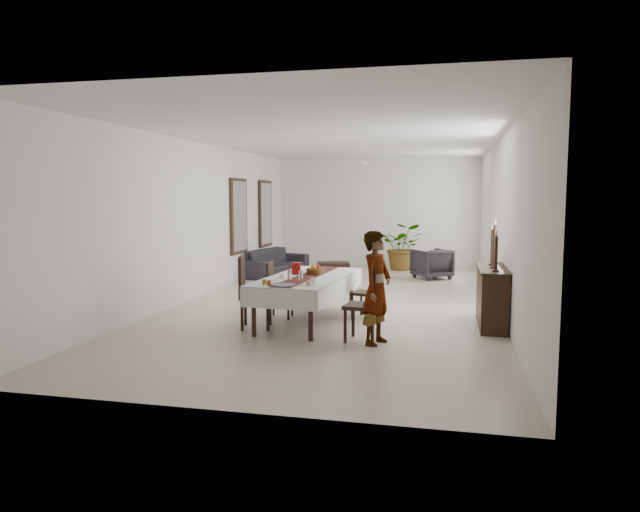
# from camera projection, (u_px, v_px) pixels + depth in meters

# --- Properties ---
(floor) EXTENTS (6.00, 12.00, 0.00)m
(floor) POSITION_uv_depth(u_px,v_px,m) (340.00, 301.00, 11.38)
(floor) COLOR beige
(floor) RESTS_ON ground
(ceiling) EXTENTS (6.00, 12.00, 0.02)m
(ceiling) POSITION_uv_depth(u_px,v_px,m) (341.00, 139.00, 11.05)
(ceiling) COLOR white
(ceiling) RESTS_ON wall_back
(wall_back) EXTENTS (6.00, 0.02, 3.20)m
(wall_back) POSITION_uv_depth(u_px,v_px,m) (377.00, 213.00, 17.04)
(wall_back) COLOR white
(wall_back) RESTS_ON floor
(wall_front) EXTENTS (6.00, 0.02, 3.20)m
(wall_front) POSITION_uv_depth(u_px,v_px,m) (225.00, 248.00, 5.39)
(wall_front) COLOR white
(wall_front) RESTS_ON floor
(wall_left) EXTENTS (0.02, 12.00, 3.20)m
(wall_left) POSITION_uv_depth(u_px,v_px,m) (199.00, 220.00, 11.87)
(wall_left) COLOR white
(wall_left) RESTS_ON floor
(wall_right) EXTENTS (0.02, 12.00, 3.20)m
(wall_right) POSITION_uv_depth(u_px,v_px,m) (500.00, 223.00, 10.56)
(wall_right) COLOR white
(wall_right) RESTS_ON floor
(dining_table_top) EXTENTS (1.23, 2.52, 0.05)m
(dining_table_top) POSITION_uv_depth(u_px,v_px,m) (307.00, 278.00, 9.41)
(dining_table_top) COLOR black
(dining_table_top) RESTS_ON table_leg_fl
(table_leg_fl) EXTENTS (0.08, 0.08, 0.71)m
(table_leg_fl) POSITION_uv_depth(u_px,v_px,m) (254.00, 313.00, 8.48)
(table_leg_fl) COLOR black
(table_leg_fl) RESTS_ON floor
(table_leg_fr) EXTENTS (0.08, 0.08, 0.71)m
(table_leg_fr) POSITION_uv_depth(u_px,v_px,m) (311.00, 317.00, 8.21)
(table_leg_fr) COLOR black
(table_leg_fr) RESTS_ON floor
(table_leg_bl) EXTENTS (0.08, 0.08, 0.71)m
(table_leg_bl) POSITION_uv_depth(u_px,v_px,m) (305.00, 289.00, 10.68)
(table_leg_bl) COLOR black
(table_leg_bl) RESTS_ON floor
(table_leg_br) EXTENTS (0.08, 0.08, 0.71)m
(table_leg_br) POSITION_uv_depth(u_px,v_px,m) (351.00, 291.00, 10.41)
(table_leg_br) COLOR black
(table_leg_br) RESTS_ON floor
(tablecloth_top) EXTENTS (1.43, 2.72, 0.01)m
(tablecloth_top) POSITION_uv_depth(u_px,v_px,m) (307.00, 277.00, 9.40)
(tablecloth_top) COLOR silver
(tablecloth_top) RESTS_ON dining_table_top
(tablecloth_drape_left) EXTENTS (0.25, 2.61, 0.30)m
(tablecloth_drape_left) POSITION_uv_depth(u_px,v_px,m) (274.00, 284.00, 9.60)
(tablecloth_drape_left) COLOR silver
(tablecloth_drape_left) RESTS_ON dining_table_top
(tablecloth_drape_right) EXTENTS (0.25, 2.61, 0.30)m
(tablecloth_drape_right) POSITION_uv_depth(u_px,v_px,m) (342.00, 287.00, 9.24)
(tablecloth_drape_right) COLOR white
(tablecloth_drape_right) RESTS_ON dining_table_top
(tablecloth_drape_near) EXTENTS (1.20, 0.12, 0.30)m
(tablecloth_drape_near) POSITION_uv_depth(u_px,v_px,m) (278.00, 299.00, 8.18)
(tablecloth_drape_near) COLOR silver
(tablecloth_drape_near) RESTS_ON dining_table_top
(tablecloth_drape_far) EXTENTS (1.20, 0.12, 0.30)m
(tablecloth_drape_far) POSITION_uv_depth(u_px,v_px,m) (330.00, 275.00, 10.66)
(tablecloth_drape_far) COLOR silver
(tablecloth_drape_far) RESTS_ON dining_table_top
(table_runner) EXTENTS (0.58, 2.56, 0.00)m
(table_runner) POSITION_uv_depth(u_px,v_px,m) (307.00, 276.00, 9.40)
(table_runner) COLOR #5B241A
(table_runner) RESTS_ON tablecloth_top
(red_pitcher) EXTENTS (0.17, 0.17, 0.20)m
(red_pitcher) POSITION_uv_depth(u_px,v_px,m) (296.00, 268.00, 9.61)
(red_pitcher) COLOR maroon
(red_pitcher) RESTS_ON tablecloth_top
(pitcher_handle) EXTENTS (0.12, 0.03, 0.12)m
(pitcher_handle) POSITION_uv_depth(u_px,v_px,m) (291.00, 268.00, 9.64)
(pitcher_handle) COLOR maroon
(pitcher_handle) RESTS_ON red_pitcher
(wine_glass_near) EXTENTS (0.07, 0.07, 0.17)m
(wine_glass_near) POSITION_uv_depth(u_px,v_px,m) (301.00, 277.00, 8.73)
(wine_glass_near) COLOR white
(wine_glass_near) RESTS_ON tablecloth_top
(wine_glass_mid) EXTENTS (0.07, 0.07, 0.17)m
(wine_glass_mid) POSITION_uv_depth(u_px,v_px,m) (290.00, 275.00, 8.89)
(wine_glass_mid) COLOR white
(wine_glass_mid) RESTS_ON tablecloth_top
(teacup_right) EXTENTS (0.09, 0.09, 0.06)m
(teacup_right) POSITION_uv_depth(u_px,v_px,m) (313.00, 280.00, 8.73)
(teacup_right) COLOR silver
(teacup_right) RESTS_ON saucer_right
(saucer_right) EXTENTS (0.15, 0.15, 0.01)m
(saucer_right) POSITION_uv_depth(u_px,v_px,m) (313.00, 282.00, 8.73)
(saucer_right) COLOR white
(saucer_right) RESTS_ON tablecloth_top
(teacup_left) EXTENTS (0.09, 0.09, 0.06)m
(teacup_left) POSITION_uv_depth(u_px,v_px,m) (282.00, 276.00, 9.15)
(teacup_left) COLOR white
(teacup_left) RESTS_ON saucer_left
(saucer_left) EXTENTS (0.15, 0.15, 0.01)m
(saucer_left) POSITION_uv_depth(u_px,v_px,m) (282.00, 278.00, 9.16)
(saucer_left) COLOR silver
(saucer_left) RESTS_ON tablecloth_top
(plate_near_right) EXTENTS (0.24, 0.24, 0.02)m
(plate_near_right) POSITION_uv_depth(u_px,v_px,m) (309.00, 285.00, 8.43)
(plate_near_right) COLOR silver
(plate_near_right) RESTS_ON tablecloth_top
(bread_near_right) EXTENTS (0.09, 0.09, 0.09)m
(bread_near_right) POSITION_uv_depth(u_px,v_px,m) (309.00, 283.00, 8.43)
(bread_near_right) COLOR tan
(bread_near_right) RESTS_ON plate_near_right
(plate_near_left) EXTENTS (0.24, 0.24, 0.02)m
(plate_near_left) POSITION_uv_depth(u_px,v_px,m) (273.00, 281.00, 8.77)
(plate_near_left) COLOR silver
(plate_near_left) RESTS_ON tablecloth_top
(plate_far_left) EXTENTS (0.24, 0.24, 0.02)m
(plate_far_left) POSITION_uv_depth(u_px,v_px,m) (300.00, 271.00, 10.03)
(plate_far_left) COLOR white
(plate_far_left) RESTS_ON tablecloth_top
(serving_tray) EXTENTS (0.37, 0.37, 0.02)m
(serving_tray) POSITION_uv_depth(u_px,v_px,m) (284.00, 285.00, 8.39)
(serving_tray) COLOR #414146
(serving_tray) RESTS_ON tablecloth_top
(jam_jar_a) EXTENTS (0.07, 0.07, 0.08)m
(jam_jar_a) POSITION_uv_depth(u_px,v_px,m) (269.00, 283.00, 8.43)
(jam_jar_a) COLOR #913A15
(jam_jar_a) RESTS_ON tablecloth_top
(jam_jar_b) EXTENTS (0.07, 0.07, 0.08)m
(jam_jar_b) POSITION_uv_depth(u_px,v_px,m) (264.00, 282.00, 8.52)
(jam_jar_b) COLOR #926115
(jam_jar_b) RESTS_ON tablecloth_top
(fruit_basket) EXTENTS (0.30, 0.30, 0.10)m
(fruit_basket) POSITION_uv_depth(u_px,v_px,m) (315.00, 271.00, 9.62)
(fruit_basket) COLOR brown
(fruit_basket) RESTS_ON tablecloth_top
(fruit_red) EXTENTS (0.09, 0.09, 0.09)m
(fruit_red) POSITION_uv_depth(u_px,v_px,m) (317.00, 267.00, 9.62)
(fruit_red) COLOR maroon
(fruit_red) RESTS_ON fruit_basket
(fruit_green) EXTENTS (0.08, 0.08, 0.08)m
(fruit_green) POSITION_uv_depth(u_px,v_px,m) (313.00, 267.00, 9.66)
(fruit_green) COLOR #4E7824
(fruit_green) RESTS_ON fruit_basket
(fruit_yellow) EXTENTS (0.09, 0.09, 0.09)m
(fruit_yellow) POSITION_uv_depth(u_px,v_px,m) (314.00, 267.00, 9.57)
(fruit_yellow) COLOR gold
(fruit_yellow) RESTS_ON fruit_basket
(chair_right_near_seat) EXTENTS (0.55, 0.55, 0.06)m
(chair_right_near_seat) POSITION_uv_depth(u_px,v_px,m) (363.00, 306.00, 8.21)
(chair_right_near_seat) COLOR black
(chair_right_near_seat) RESTS_ON chair_right_near_leg_fl
(chair_right_near_leg_fl) EXTENTS (0.05, 0.05, 0.48)m
(chair_right_near_leg_fl) POSITION_uv_depth(u_px,v_px,m) (372.00, 329.00, 7.99)
(chair_right_near_leg_fl) COLOR black
(chair_right_near_leg_fl) RESTS_ON floor
(chair_right_near_leg_fr) EXTENTS (0.05, 0.05, 0.48)m
(chair_right_near_leg_fr) POSITION_uv_depth(u_px,v_px,m) (379.00, 323.00, 8.36)
(chair_right_near_leg_fr) COLOR black
(chair_right_near_leg_fr) RESTS_ON floor
(chair_right_near_leg_bl) EXTENTS (0.05, 0.05, 0.48)m
(chair_right_near_leg_bl) POSITION_uv_depth(u_px,v_px,m) (345.00, 326.00, 8.12)
(chair_right_near_leg_bl) COLOR black
(chair_right_near_leg_bl) RESTS_ON floor
(chair_right_near_leg_br) EXTENTS (0.05, 0.05, 0.48)m
(chair_right_near_leg_br) POSITION_uv_depth(u_px,v_px,m) (353.00, 321.00, 8.50)
(chair_right_near_leg_br) COLOR black
(chair_right_near_leg_br) RESTS_ON floor
(chair_right_near_back) EXTENTS (0.11, 0.49, 0.62)m
(chair_right_near_back) POSITION_uv_depth(u_px,v_px,m) (378.00, 284.00, 8.10)
(chair_right_near_back) COLOR black
(chair_right_near_back) RESTS_ON chair_right_near_seat
(chair_right_far_seat) EXTENTS (0.52, 0.52, 0.05)m
(chair_right_far_seat) POSITION_uv_depth(u_px,v_px,m) (366.00, 293.00, 9.78)
(chair_right_far_seat) COLOR black
(chair_right_far_seat) RESTS_ON chair_right_far_leg_fl
(chair_right_far_leg_fl) EXTENTS (0.05, 0.05, 0.41)m
(chair_right_far_leg_fl) POSITION_uv_depth(u_px,v_px,m) (370.00, 309.00, 9.57)
(chair_right_far_leg_fl) COLOR black
(chair_right_far_leg_fl) RESTS_ON floor
(chair_right_far_leg_fr) EXTENTS (0.05, 0.05, 0.41)m
(chair_right_far_leg_fr) POSITION_uv_depth(u_px,v_px,m) (379.00, 306.00, 9.85)
(chair_right_far_leg_fr) COLOR black
(chair_right_far_leg_fr) RESTS_ON floor
(chair_right_far_leg_bl) EXTENTS (0.05, 0.05, 0.41)m
(chair_right_far_leg_bl) POSITION_uv_depth(u_px,v_px,m) (352.00, 307.00, 9.74)
(chair_right_far_leg_bl) COLOR black
(chair_right_far_leg_bl) RESTS_ON floor
(chair_right_far_leg_br) EXTENTS (0.05, 0.05, 0.41)m
(chair_right_far_leg_br) POSITION_uv_depth(u_px,v_px,m) (361.00, 304.00, 10.03)
(chair_right_far_leg_br) COLOR black
(chair_right_far_leg_br) RESTS_ON floor
(chair_right_far_back) EXTENTS (0.17, 0.40, 0.53)m
(chair_right_far_back) POSITION_uv_depth(u_px,v_px,m) (376.00, 278.00, 9.65)
(chair_right_far_back) COLOR black
(chair_right_far_back) RESTS_ON chair_right_far_seat
(chair_left_near_seat) EXTENTS (0.58, 0.58, 0.06)m
(chair_left_near_seat) POSITION_uv_depth(u_px,v_px,m) (256.00, 296.00, 9.02)
(chair_left_near_seat) COLOR black
(chair_left_near_seat) RESTS_ON chair_left_near_leg_fl
(chair_left_near_leg_fl) EXTENTS (0.06, 0.06, 0.49)m
(chair_left_near_leg_fl) POSITION_uv_depth(u_px,v_px,m) (245.00, 310.00, 9.25)
(chair_left_near_leg_fl) COLOR black
(chair_left_near_leg_fl) RESTS_ON floor
(chair_left_near_leg_fr) EXTENTS (0.06, 0.06, 0.49)m
(chair_left_near_leg_fr) POSITION_uv_depth(u_px,v_px,m) (242.00, 316.00, 8.85)
(chair_left_near_leg_fr) COLOR black
(chair_left_near_leg_fr) RESTS_ON floor
(chair_left_near_leg_bl) EXTENTS (0.06, 0.06, 0.49)m
(chair_left_near_leg_bl) POSITION_uv_depth(u_px,v_px,m) (270.00, 310.00, 9.25)
(chair_left_near_leg_bl) COLOR black
(chair_left_near_leg_bl) RESTS_ON floor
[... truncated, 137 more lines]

